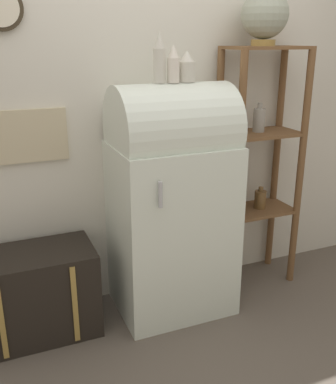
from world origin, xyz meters
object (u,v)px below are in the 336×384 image
at_px(refrigerator, 172,199).
at_px(globe, 265,15).
at_px(vase_left, 159,59).
at_px(vase_right, 187,68).
at_px(vase_center, 173,65).
at_px(suitcase_trunk, 35,294).

bearing_deg(refrigerator, globe, 7.19).
distance_m(vase_left, vase_right, 0.18).
xyz_separation_m(refrigerator, vase_center, (-0.00, -0.01, 0.83)).
bearing_deg(vase_center, suitcase_trunk, 176.90).
height_order(vase_left, vase_center, vase_left).
distance_m(vase_left, vase_center, 0.09).
xyz_separation_m(suitcase_trunk, vase_right, (0.99, -0.02, 1.31)).
height_order(suitcase_trunk, vase_left, vase_left).
xyz_separation_m(suitcase_trunk, vase_center, (0.89, -0.05, 1.33)).
distance_m(globe, vase_right, 0.65).
relative_size(suitcase_trunk, vase_left, 2.50).
relative_size(refrigerator, vase_center, 6.89).
height_order(refrigerator, vase_right, vase_right).
bearing_deg(globe, vase_left, -174.00).
xyz_separation_m(globe, vase_right, (-0.57, -0.07, -0.30)).
relative_size(suitcase_trunk, vase_right, 4.12).
height_order(globe, vase_right, globe).
xyz_separation_m(suitcase_trunk, vase_left, (0.82, -0.03, 1.36)).
distance_m(suitcase_trunk, vase_center, 1.60).
relative_size(vase_left, vase_center, 1.36).
bearing_deg(refrigerator, vase_center, -103.71).
height_order(vase_left, vase_right, vase_left).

